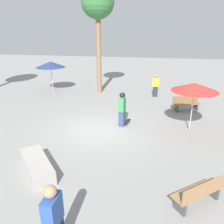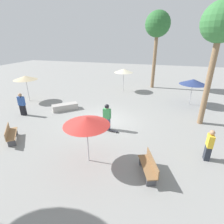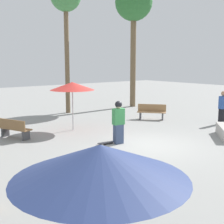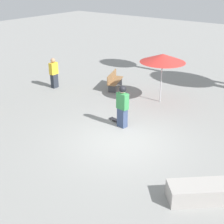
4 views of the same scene
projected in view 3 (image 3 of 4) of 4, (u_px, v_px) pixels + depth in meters
name	position (u px, v px, depth m)	size (l,w,h in m)	color
ground_plane	(148.00, 145.00, 12.23)	(60.00, 60.00, 0.00)	gray
skater_main	(118.00, 121.00, 12.39)	(0.49, 0.32, 1.72)	#38476B
skateboard	(107.00, 143.00, 12.44)	(0.82, 0.32, 0.07)	black
bench_near	(14.00, 129.00, 13.26)	(0.98, 1.65, 0.85)	#47474C
bench_far	(152.00, 112.00, 17.66)	(1.35, 1.52, 0.85)	#47474C
shade_umbrella_navy	(100.00, 162.00, 3.82)	(2.23, 2.23, 2.28)	#B7B7BC
shade_umbrella_red	(72.00, 86.00, 14.63)	(2.09, 2.09, 2.30)	#B7B7BC
palm_tree_far_back	(134.00, 5.00, 21.64)	(2.60, 2.60, 8.62)	brown
palm_tree_center_right	(66.00, 1.00, 18.88)	(1.86, 1.86, 8.10)	brown
bystander_watching	(223.00, 108.00, 16.34)	(0.48, 0.27, 1.73)	black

